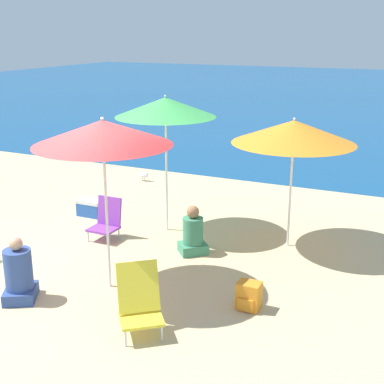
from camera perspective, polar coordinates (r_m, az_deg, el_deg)
name	(u,v)px	position (r m, az deg, el deg)	size (l,w,h in m)	color
ground_plane	(58,284)	(7.84, -14.12, -9.54)	(60.00, 60.00, 0.00)	#D1BA89
sea_water	(355,93)	(32.08, 16.97, 10.08)	(60.00, 40.00, 0.01)	navy
beach_umbrella_orange	(294,132)	(8.52, 10.80, 6.32)	(1.95, 1.95, 2.13)	white
beach_umbrella_red	(103,133)	(6.96, -9.50, 6.24)	(1.82, 1.82, 2.37)	white
beach_umbrella_green	(165,107)	(9.05, -2.85, 9.02)	(1.71, 1.71, 2.39)	white
beach_chair_yellow	(139,300)	(6.39, -5.63, -11.44)	(0.71, 0.72, 0.82)	silver
beach_chair_purple	(107,219)	(9.21, -9.10, -2.90)	(0.46, 0.46, 0.71)	silver
person_seated_near	(19,275)	(7.43, -17.98, -8.41)	(0.58, 0.61, 0.88)	#334C8C
person_seated_far	(193,234)	(8.51, 0.10, -4.53)	(0.56, 0.55, 0.79)	#3F8C66
backpack_orange	(249,296)	(6.97, 6.06, -10.97)	(0.30, 0.26, 0.36)	orange
cooler_box	(91,208)	(10.42, -10.75, -1.65)	(0.50, 0.29, 0.32)	#2859B2
seagull	(144,175)	(12.66, -5.17, 1.80)	(0.27, 0.11, 0.23)	gold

